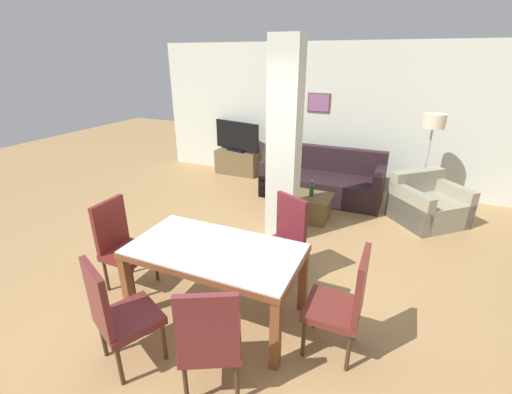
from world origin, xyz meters
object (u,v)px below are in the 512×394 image
Objects in this scene: bottle at (312,190)px; dining_chair_near_right at (210,337)px; tv_stand at (237,162)px; dining_chair_head_right at (344,301)px; tv_screen at (237,137)px; dining_chair_near_left at (117,312)px; dining_chair_head_left at (121,242)px; floor_lamp at (432,130)px; armchair at (427,205)px; sofa at (322,181)px; coffee_table at (311,207)px; dining_chair_far_right at (283,238)px; dining_table at (215,262)px.

dining_chair_near_right is at bearing -87.94° from bottle.
dining_chair_head_right is at bearing -53.29° from tv_stand.
tv_screen is at bearing 0.00° from tv_stand.
dining_chair_near_right is (0.82, 0.07, 0.00)m from dining_chair_near_left.
floor_lamp reaches higher than dining_chair_head_left.
dining_chair_near_left is at bearing 120.04° from tv_screen.
bottle is (1.49, 2.48, -0.03)m from dining_chair_head_left.
tv_screen is at bearing 36.71° from dining_chair_head_right.
tv_screen is 3.75m from floor_lamp.
floor_lamp is (-0.10, 0.53, 1.08)m from armchair.
dining_chair_near_right is at bearing 92.45° from sofa.
dining_chair_far_right is at bearing -86.13° from coffee_table.
dining_chair_head_right is 3.83m from floor_lamp.
bottle is at bearing -108.88° from coffee_table.
dining_chair_far_right is 1.62m from dining_chair_near_right.
tv_stand is (-2.22, 4.89, -0.28)m from dining_chair_near_right.
dining_chair_near_left is 0.48× the size of sofa.
floor_lamp is (1.59, 1.21, 0.84)m from bottle.
coffee_table is (-0.11, 1.67, -0.33)m from dining_chair_far_right.
dining_chair_near_left is 5.17m from floor_lamp.
tv_stand is at bearing -55.77° from armchair.
dining_chair_head_right is at bearing 105.98° from sofa.
sofa is 1.98m from floor_lamp.
dining_chair_near_left is at bearing -115.19° from dining_table.
tv_stand is at bearing -15.27° from sofa.
floor_lamp is at bearing -174.64° from sofa.
sofa is 1.90× the size of tv_screen.
tv_screen is (0.00, 0.00, 0.57)m from tv_stand.
coffee_table is (-0.11, 3.29, -0.33)m from dining_chair_near_right.
armchair is (2.40, 4.03, -0.27)m from dining_chair_near_left.
dining_chair_near_left is 1.88m from dining_chair_far_right.
tv_screen is (-1.81, 4.09, 0.23)m from dining_table.
dining_table is 2.54m from coffee_table.
dining_chair_near_left is at bearing 42.15° from dining_chair_head_left.
armchair is at bearing -13.72° from tv_stand.
dining_chair_near_right is at bearing 116.73° from dining_chair_far_right.
tv_screen reaches higher than dining_chair_head_right.
dining_chair_head_right is 2.68m from coffee_table.
dining_chair_head_left reaches higher than sofa.
bottle is 0.16× the size of floor_lamp.
floor_lamp is (1.48, 2.87, 0.81)m from dining_chair_far_right.
dining_chair_head_right reaches higher than armchair.
sofa is at bearing 93.65° from bottle.
bottle is at bearing 64.78° from dining_chair_near_right.
dining_chair_head_right is 1.00× the size of dining_chair_near_right.
dining_chair_near_left is 0.91× the size of tv_screen.
dining_chair_head_left is 4.14m from tv_screen.
tv_stand is (-3.80, 0.93, -0.01)m from armchair.
dining_chair_head_right is 1.16m from dining_chair_far_right.
dining_chair_head_right reaches higher than dining_table.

